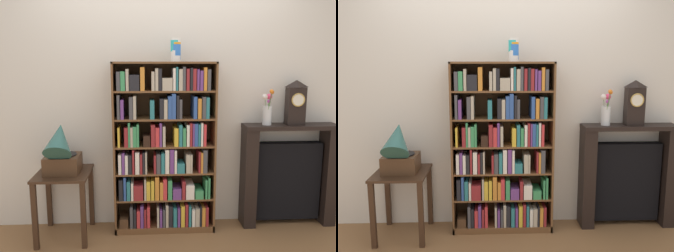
{
  "view_description": "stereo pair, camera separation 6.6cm",
  "coord_description": "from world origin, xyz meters",
  "views": [
    {
      "loc": [
        -0.17,
        -3.23,
        1.63
      ],
      "look_at": [
        0.04,
        0.15,
        1.02
      ],
      "focal_mm": 38.97,
      "sensor_mm": 36.0,
      "label": 1
    },
    {
      "loc": [
        -0.11,
        -3.24,
        1.63
      ],
      "look_at": [
        0.04,
        0.15,
        1.02
      ],
      "focal_mm": 38.97,
      "sensor_mm": 36.0,
      "label": 2
    }
  ],
  "objects": [
    {
      "name": "side_table_left",
      "position": [
        -0.93,
        0.03,
        0.47
      ],
      "size": [
        0.48,
        0.54,
        0.62
      ],
      "color": "#382316",
      "rests_on": "ground"
    },
    {
      "name": "mantel_clock",
      "position": [
        1.27,
        0.17,
        1.24
      ],
      "size": [
        0.17,
        0.12,
        0.43
      ],
      "color": "black",
      "rests_on": "fireplace_mantel"
    },
    {
      "name": "fireplace_mantel",
      "position": [
        1.24,
        0.19,
        0.5
      ],
      "size": [
        0.93,
        0.25,
        1.02
      ],
      "color": "black",
      "rests_on": "ground"
    },
    {
      "name": "flower_vase",
      "position": [
        1.0,
        0.17,
        1.16
      ],
      "size": [
        0.12,
        0.15,
        0.35
      ],
      "color": "silver",
      "rests_on": "fireplace_mantel"
    },
    {
      "name": "ground_plane",
      "position": [
        0.0,
        0.0,
        -0.01
      ],
      "size": [
        7.61,
        6.4,
        0.02
      ],
      "primitive_type": "cube",
      "color": "brown"
    },
    {
      "name": "cup_stack",
      "position": [
        0.1,
        0.12,
        1.73
      ],
      "size": [
        0.09,
        0.09,
        0.21
      ],
      "color": "white",
      "rests_on": "bookshelf"
    },
    {
      "name": "gramophone",
      "position": [
        -0.93,
        -0.02,
        0.84
      ],
      "size": [
        0.31,
        0.44,
        0.53
      ],
      "color": "#472D1C",
      "rests_on": "side_table_left"
    },
    {
      "name": "bookshelf",
      "position": [
        0.0,
        0.14,
        0.76
      ],
      "size": [
        0.95,
        0.3,
        1.62
      ],
      "color": "brown",
      "rests_on": "ground"
    },
    {
      "name": "wall_back",
      "position": [
        0.15,
        0.34,
        1.3
      ],
      "size": [
        4.61,
        0.08,
        2.6
      ],
      "primitive_type": "cube",
      "color": "silver",
      "rests_on": "ground"
    }
  ]
}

